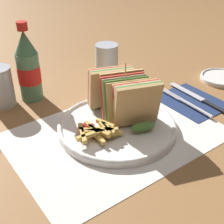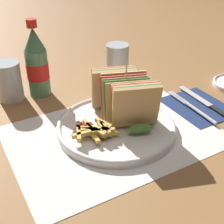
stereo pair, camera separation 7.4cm
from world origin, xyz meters
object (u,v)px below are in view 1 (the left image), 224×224
club_sandwich (124,97)px  glass_far (0,89)px  plate_main (117,126)px  knife (198,98)px  fork (190,105)px  side_saucer (222,78)px  coke_bottle_near (28,68)px  glass_near (107,63)px

club_sandwich → glass_far: bearing=129.4°
plate_main → knife: 0.27m
club_sandwich → fork: club_sandwich is taller
side_saucer → knife: bearing=-165.3°
glass_far → knife: bearing=-33.2°
knife → coke_bottle_near: coke_bottle_near is taller
plate_main → knife: plate_main is taller
plate_main → side_saucer: (0.43, 0.03, -0.00)m
glass_far → glass_near: bearing=-3.8°
glass_near → coke_bottle_near: bearing=177.8°
club_sandwich → knife: size_ratio=0.97×
side_saucer → glass_near: bearing=140.4°
glass_far → coke_bottle_near: bearing=-8.8°
knife → coke_bottle_near: bearing=145.0°
club_sandwich → coke_bottle_near: coke_bottle_near is taller
fork → side_saucer: same height
glass_near → plate_main: bearing=-120.8°
fork → side_saucer: size_ratio=1.44×
glass_near → side_saucer: (0.28, -0.23, -0.04)m
fork → side_saucer: (0.21, 0.06, -0.00)m
knife → glass_far: (-0.45, 0.30, 0.04)m
plate_main → knife: bearing=-3.5°
glass_far → fork: bearing=-37.9°
fork → side_saucer: 0.22m
plate_main → side_saucer: bearing=3.4°
knife → fork: bearing=-161.0°
knife → glass_near: bearing=116.1°
plate_main → club_sandwich: 0.07m
knife → side_saucer: size_ratio=1.64×
glass_near → glass_far: (-0.33, 0.02, 0.00)m
fork → coke_bottle_near: 0.45m
club_sandwich → coke_bottle_near: (-0.13, 0.25, 0.02)m
coke_bottle_near → glass_near: coke_bottle_near is taller
club_sandwich → fork: 0.20m
glass_far → side_saucer: bearing=-22.5°
knife → plate_main: bearing=178.9°
side_saucer → coke_bottle_near: bearing=155.6°
glass_near → glass_far: size_ratio=1.00×
knife → glass_far: glass_far is taller
club_sandwich → side_saucer: 0.40m
plate_main → club_sandwich: size_ratio=1.37×
club_sandwich → side_saucer: club_sandwich is taller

